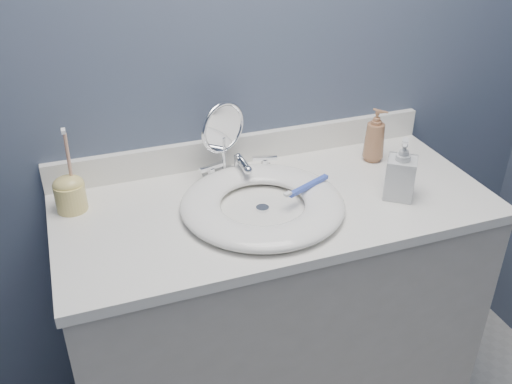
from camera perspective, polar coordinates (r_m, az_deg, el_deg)
name	(u,v)px	position (r m, az deg, el deg)	size (l,w,h in m)	color
back_wall	(243,62)	(1.71, -1.31, 12.91)	(2.20, 0.02, 2.40)	#46546A
vanity_cabinet	(273,322)	(1.88, 1.71, -12.82)	(1.20, 0.55, 0.85)	#BBB4AB
countertop	(275,206)	(1.61, 1.95, -1.37)	(1.22, 0.57, 0.03)	white
backsplash	(245,148)	(1.80, -1.09, 4.43)	(1.22, 0.02, 0.09)	white
basin	(263,204)	(1.55, 0.66, -1.18)	(0.45, 0.45, 0.04)	white
drain	(262,208)	(1.56, 0.65, -1.65)	(0.04, 0.04, 0.01)	silver
faucet	(240,169)	(1.71, -1.63, 2.32)	(0.25, 0.13, 0.07)	silver
makeup_mirror	(223,136)	(1.68, -3.30, 5.60)	(0.15, 0.09, 0.24)	silver
soap_bottle_amber	(375,135)	(1.83, 11.81, 5.59)	(0.07, 0.07, 0.17)	#996745
soap_bottle_clear	(402,169)	(1.63, 14.35, 2.28)	(0.08, 0.08, 0.18)	silver
toothbrush_holder	(70,192)	(1.62, -18.12, 0.00)	(0.08, 0.08, 0.24)	#E1CB70
toothbrush_lying	(307,187)	(1.59, 5.11, 0.55)	(0.16, 0.08, 0.02)	#354FBC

